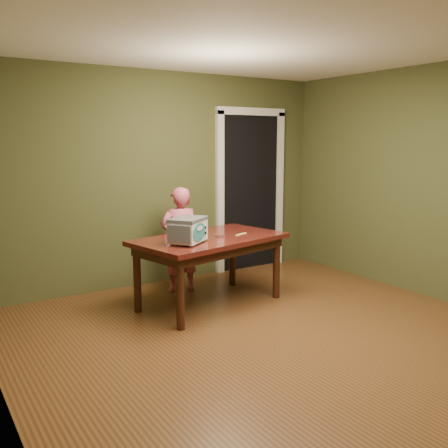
% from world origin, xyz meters
% --- Properties ---
extents(floor, '(5.00, 5.00, 0.00)m').
position_xyz_m(floor, '(0.00, 0.00, 0.00)').
color(floor, brown).
rests_on(floor, ground).
extents(room_shell, '(4.52, 5.02, 2.61)m').
position_xyz_m(room_shell, '(0.00, 0.00, 1.71)').
color(room_shell, '#424725').
rests_on(room_shell, ground).
extents(doorway, '(1.10, 0.66, 2.25)m').
position_xyz_m(doorway, '(1.30, 2.78, 1.06)').
color(doorway, black).
rests_on(doorway, ground).
extents(dining_table, '(1.75, 1.21, 0.75)m').
position_xyz_m(dining_table, '(-0.01, 1.39, 0.65)').
color(dining_table, '#36100C').
rests_on(dining_table, floor).
extents(toy_oven, '(0.48, 0.46, 0.26)m').
position_xyz_m(toy_oven, '(-0.36, 1.22, 0.89)').
color(toy_oven, '#4C4F54').
rests_on(toy_oven, dining_table).
extents(baking_pan, '(0.10, 0.10, 0.02)m').
position_xyz_m(baking_pan, '(0.09, 1.36, 0.76)').
color(baking_pan, silver).
rests_on(baking_pan, dining_table).
extents(spatula, '(0.18, 0.09, 0.01)m').
position_xyz_m(spatula, '(0.35, 1.32, 0.75)').
color(spatula, '#E9E665').
rests_on(spatula, dining_table).
extents(child, '(0.51, 0.40, 1.24)m').
position_xyz_m(child, '(-0.05, 2.00, 0.62)').
color(child, '#CB536D').
rests_on(child, floor).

